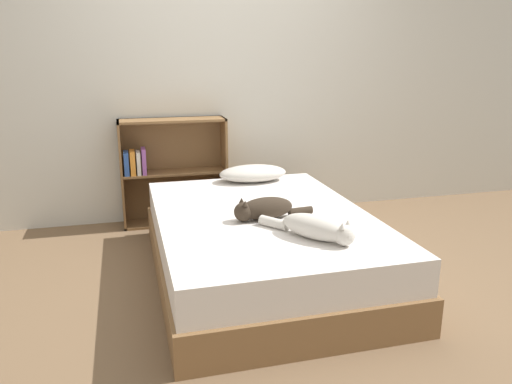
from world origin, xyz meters
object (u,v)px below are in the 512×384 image
(pillow, at_px, (253,173))
(bookshelf, at_px, (170,170))
(cat_dark, at_px, (263,209))
(bed, at_px, (262,244))
(cat_light, at_px, (317,228))

(pillow, distance_m, bookshelf, 0.78)
(pillow, bearing_deg, cat_dark, -100.80)
(bed, bearing_deg, cat_dark, -102.25)
(pillow, xyz_separation_m, cat_light, (0.02, -1.36, -0.00))
(cat_dark, bearing_deg, bookshelf, -78.16)
(pillow, xyz_separation_m, cat_dark, (-0.18, -0.96, 0.00))
(cat_dark, bearing_deg, pillow, -106.52)
(cat_light, xyz_separation_m, bookshelf, (-0.65, 1.82, -0.04))
(cat_light, bearing_deg, cat_dark, 169.34)
(pillow, distance_m, cat_dark, 0.97)
(cat_dark, height_order, bookshelf, bookshelf)
(bed, relative_size, cat_dark, 3.81)
(cat_light, relative_size, bookshelf, 0.60)
(bookshelf, bearing_deg, pillow, -36.13)
(bed, height_order, cat_light, cat_light)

